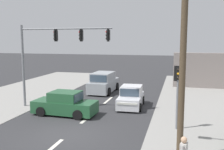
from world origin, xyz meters
The scene contains 10 objects.
ground_plane centered at (0.00, 0.00, 0.00)m, with size 140.00×140.00×0.00m, color #303033.
lane_dash_near centered at (0.00, -2.00, 0.00)m, with size 0.20×2.40×0.01m, color silver.
lane_dash_mid centered at (0.00, 3.00, 0.00)m, with size 0.20×2.40×0.01m, color silver.
lane_dash_far centered at (0.00, 8.00, 0.00)m, with size 0.20×2.40×0.01m, color silver.
utility_pole_foreground_right centered at (5.56, -1.54, 5.45)m, with size 3.78×0.46×10.17m.
traffic_signal_mast centered at (-3.18, 4.58, 4.35)m, with size 6.89×0.50×6.00m.
pedestal_signal_right_kerb centered at (5.53, 2.18, 2.42)m, with size 0.44×0.29×3.56m.
sedan_kerbside_parked centered at (-1.69, 3.30, 0.70)m, with size 4.30×2.03×1.56m.
suv_crossing_left centered at (-1.31, 11.13, 0.88)m, with size 2.18×4.59×1.90m.
hatchback_oncoming_near centered at (2.18, 6.44, 0.70)m, with size 1.89×3.70×1.53m.
Camera 1 is at (5.55, -12.33, 4.99)m, focal length 42.00 mm.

